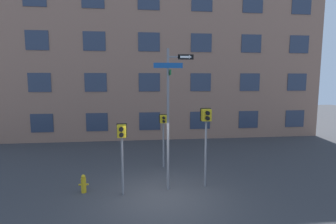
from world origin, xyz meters
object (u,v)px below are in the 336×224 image
(street_sign_pole, at_px, (170,108))
(fire_hydrant, at_px, (84,184))
(pedestrian_signal_right, at_px, (206,125))
(pedestrian_signal_across, at_px, (163,126))
(pedestrian_signal_left, at_px, (122,140))

(street_sign_pole, height_order, fire_hydrant, street_sign_pole)
(street_sign_pole, relative_size, fire_hydrant, 7.68)
(pedestrian_signal_right, height_order, fire_hydrant, pedestrian_signal_right)
(pedestrian_signal_across, height_order, fire_hydrant, pedestrian_signal_across)
(pedestrian_signal_left, bearing_deg, fire_hydrant, 165.51)
(fire_hydrant, bearing_deg, street_sign_pole, -0.79)
(pedestrian_signal_left, xyz_separation_m, fire_hydrant, (-1.42, 0.37, -1.67))
(street_sign_pole, distance_m, pedestrian_signal_across, 2.73)
(street_sign_pole, relative_size, pedestrian_signal_right, 1.71)
(fire_hydrant, bearing_deg, pedestrian_signal_left, -14.49)
(pedestrian_signal_left, distance_m, pedestrian_signal_right, 3.13)
(fire_hydrant, bearing_deg, pedestrian_signal_across, 38.01)
(pedestrian_signal_left, xyz_separation_m, pedestrian_signal_right, (3.08, 0.43, 0.38))
(street_sign_pole, bearing_deg, fire_hydrant, 179.21)
(street_sign_pole, xyz_separation_m, pedestrian_signal_right, (1.37, 0.11, -0.66))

